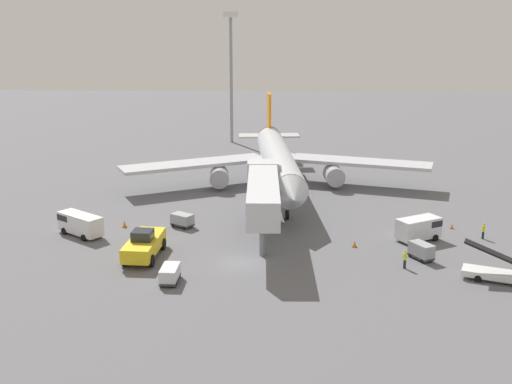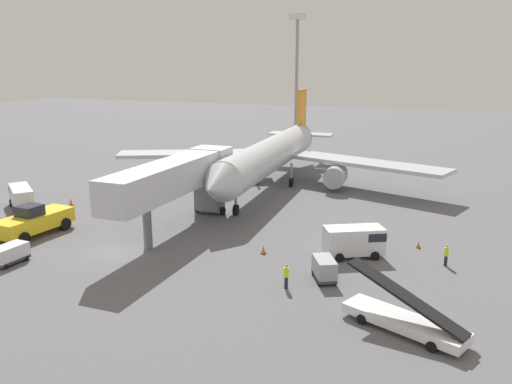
% 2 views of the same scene
% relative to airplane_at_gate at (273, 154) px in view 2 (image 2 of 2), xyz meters
% --- Properties ---
extents(ground_plane, '(300.00, 300.00, 0.00)m').
position_rel_airplane_at_gate_xyz_m(ground_plane, '(-3.09, -26.64, -3.95)').
color(ground_plane, slate).
extents(airplane_at_gate, '(41.62, 39.73, 11.04)m').
position_rel_airplane_at_gate_xyz_m(airplane_at_gate, '(0.00, 0.00, 0.00)').
color(airplane_at_gate, silver).
rests_on(airplane_at_gate, ground).
extents(jet_bridge, '(3.67, 17.97, 6.57)m').
position_rel_airplane_at_gate_xyz_m(jet_bridge, '(-1.38, -19.49, 0.88)').
color(jet_bridge, silver).
rests_on(jet_bridge, ground).
extents(pushback_tug, '(3.17, 7.08, 2.77)m').
position_rel_airplane_at_gate_xyz_m(pushback_tug, '(-12.40, -25.65, -2.67)').
color(pushback_tug, yellow).
rests_on(pushback_tug, ground).
extents(belt_loader_truck, '(7.28, 4.36, 3.32)m').
position_rel_airplane_at_gate_xyz_m(belt_loader_truck, '(19.51, -30.42, -3.18)').
color(belt_loader_truck, white).
rests_on(belt_loader_truck, ground).
extents(service_van_far_right, '(4.91, 4.01, 2.33)m').
position_rel_airplane_at_gate_xyz_m(service_van_far_right, '(14.46, -19.85, -2.63)').
color(service_van_far_right, white).
rests_on(service_van_far_right, ground).
extents(service_van_near_left, '(5.46, 4.72, 2.26)m').
position_rel_airplane_at_gate_xyz_m(service_van_near_left, '(-20.43, -19.46, -2.67)').
color(service_van_near_left, white).
rests_on(service_van_near_left, ground).
extents(baggage_cart_outer_right, '(2.26, 2.67, 1.59)m').
position_rel_airplane_at_gate_xyz_m(baggage_cart_outer_right, '(13.51, -25.28, -3.08)').
color(baggage_cart_outer_right, '#38383D').
rests_on(baggage_cart_outer_right, ground).
extents(baggage_cart_mid_right, '(2.71, 2.42, 1.45)m').
position_rel_airplane_at_gate_xyz_m(baggage_cart_mid_right, '(-10.18, -16.44, -3.15)').
color(baggage_cart_mid_right, '#38383D').
rests_on(baggage_cart_mid_right, ground).
extents(baggage_cart_outer_left, '(1.47, 2.75, 1.40)m').
position_rel_airplane_at_gate_xyz_m(baggage_cart_outer_left, '(-9.00, -31.42, -3.17)').
color(baggage_cart_outer_left, '#38383D').
rests_on(baggage_cart_outer_left, ground).
extents(ground_crew_worker_foreground, '(0.36, 0.36, 1.71)m').
position_rel_airplane_at_gate_xyz_m(ground_crew_worker_foreground, '(11.55, -27.57, -3.05)').
color(ground_crew_worker_foreground, '#1E2333').
rests_on(ground_crew_worker_foreground, ground).
extents(ground_crew_worker_midground, '(0.41, 0.41, 1.64)m').
position_rel_airplane_at_gate_xyz_m(ground_crew_worker_midground, '(21.09, -19.24, -3.08)').
color(ground_crew_worker_midground, '#1E2333').
rests_on(ground_crew_worker_midground, ground).
extents(safety_cone_alpha, '(0.49, 0.49, 0.74)m').
position_rel_airplane_at_gate_xyz_m(safety_cone_alpha, '(-16.42, -16.76, -3.59)').
color(safety_cone_alpha, black).
rests_on(safety_cone_alpha, ground).
extents(safety_cone_bravo, '(0.36, 0.36, 0.55)m').
position_rel_airplane_at_gate_xyz_m(safety_cone_bravo, '(18.83, -15.99, -3.68)').
color(safety_cone_bravo, black).
rests_on(safety_cone_bravo, ground).
extents(safety_cone_charlie, '(0.43, 0.43, 0.65)m').
position_rel_airplane_at_gate_xyz_m(safety_cone_charlie, '(7.71, -22.11, -3.63)').
color(safety_cone_charlie, black).
rests_on(safety_cone_charlie, ground).
extents(apron_light_mast, '(2.40, 2.40, 23.23)m').
position_rel_airplane_at_gate_xyz_m(apron_light_mast, '(-8.44, 33.63, 12.42)').
color(apron_light_mast, '#93969B').
rests_on(apron_light_mast, ground).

